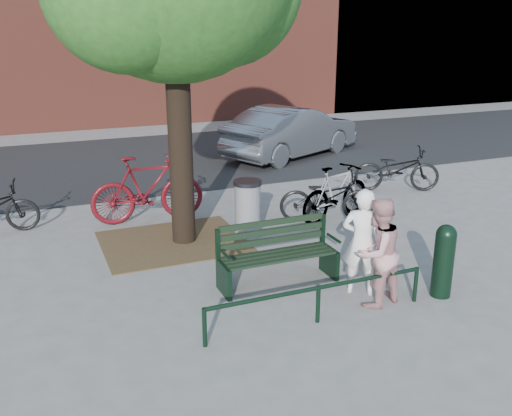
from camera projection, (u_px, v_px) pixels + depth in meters
name	position (u px, v px, depth m)	size (l,w,h in m)	color
ground	(278.00, 284.00, 8.33)	(90.00, 90.00, 0.00)	gray
dirt_pit	(173.00, 242.00, 9.89)	(2.40, 2.00, 0.02)	brown
road	(151.00, 160.00, 15.79)	(40.00, 7.00, 0.01)	black
park_bench	(276.00, 252.00, 8.25)	(1.74, 0.54, 0.97)	black
guard_railing	(318.00, 293.00, 7.15)	(3.06, 0.06, 0.51)	black
person_left	(362.00, 242.00, 7.84)	(0.56, 0.36, 1.52)	white
person_right	(377.00, 253.00, 7.52)	(0.73, 0.57, 1.50)	tan
bollard	(444.00, 258.00, 7.81)	(0.28, 0.28, 1.05)	black
litter_bin	(248.00, 208.00, 10.04)	(0.50, 0.50, 1.03)	gray
bicycle_b	(148.00, 189.00, 10.78)	(0.60, 2.14, 1.29)	#500B11
bicycle_c	(327.00, 197.00, 10.85)	(0.63, 1.82, 0.95)	black
bicycle_d	(336.00, 193.00, 10.90)	(0.51, 1.80, 1.08)	gray
bicycle_e	(397.00, 169.00, 12.81)	(0.66, 1.90, 1.00)	black
parked_car	(292.00, 131.00, 16.03)	(1.52, 4.37, 1.44)	slate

